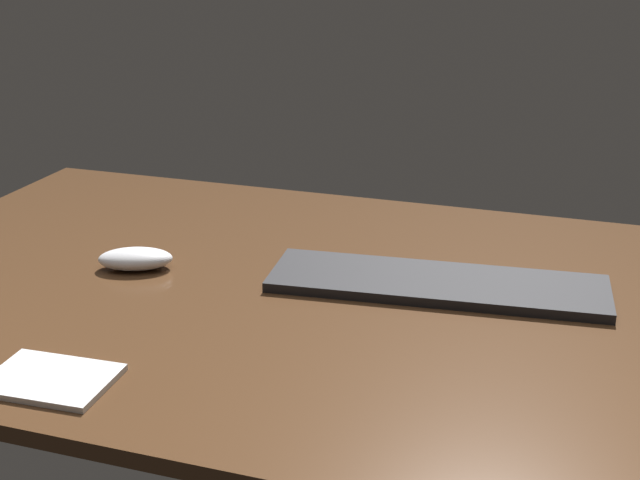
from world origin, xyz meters
The scene contains 4 objects.
desk centered at (0.00, 0.00, 1.00)cm, with size 140.00×84.00×2.00cm, color #4C301C.
keyboard centered at (12.69, 6.04, 2.69)cm, with size 45.97×13.47×1.38cm, color black.
computer_mouse centered at (-30.11, -0.69, 3.51)cm, with size 10.68×5.78×3.02cm, color silver.
notepad centered at (-22.54, -32.93, 2.37)cm, with size 13.64×9.85×0.73cm, color silver.
Camera 1 is at (32.96, -105.58, 51.20)cm, focal length 50.09 mm.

